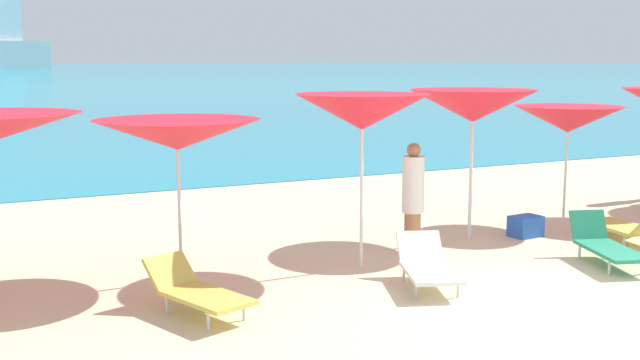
{
  "coord_description": "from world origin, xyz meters",
  "views": [
    {
      "loc": [
        -6.33,
        -6.37,
        2.87
      ],
      "look_at": [
        -1.57,
        3.23,
        1.2
      ],
      "focal_mm": 43.99,
      "sensor_mm": 36.0,
      "label": 1
    }
  ],
  "objects_px": {
    "umbrella_3": "(362,112)",
    "lounge_chair_3": "(197,290)",
    "umbrella_2": "(177,135)",
    "umbrella_5": "(568,119)",
    "lounge_chair_2": "(606,244)",
    "beachgoer_1": "(413,196)",
    "lounge_chair_1": "(628,226)",
    "cooler_box": "(526,226)",
    "lounge_chair_4": "(428,265)",
    "umbrella_4": "(473,106)"
  },
  "relations": [
    {
      "from": "umbrella_5",
      "to": "lounge_chair_4",
      "type": "bearing_deg",
      "value": -153.84
    },
    {
      "from": "umbrella_5",
      "to": "lounge_chair_1",
      "type": "relative_size",
      "value": 1.24
    },
    {
      "from": "lounge_chair_4",
      "to": "cooler_box",
      "type": "xyz_separation_m",
      "value": [
        3.02,
        1.63,
        -0.11
      ]
    },
    {
      "from": "umbrella_2",
      "to": "beachgoer_1",
      "type": "xyz_separation_m",
      "value": [
        3.45,
        -0.19,
        -1.03
      ]
    },
    {
      "from": "umbrella_4",
      "to": "umbrella_5",
      "type": "relative_size",
      "value": 1.16
    },
    {
      "from": "lounge_chair_2",
      "to": "lounge_chair_4",
      "type": "height_order",
      "value": "lounge_chair_2"
    },
    {
      "from": "lounge_chair_1",
      "to": "beachgoer_1",
      "type": "xyz_separation_m",
      "value": [
        -3.39,
        0.94,
        0.6
      ]
    },
    {
      "from": "umbrella_4",
      "to": "lounge_chair_1",
      "type": "relative_size",
      "value": 1.44
    },
    {
      "from": "umbrella_2",
      "to": "umbrella_5",
      "type": "bearing_deg",
      "value": 3.65
    },
    {
      "from": "lounge_chair_3",
      "to": "umbrella_3",
      "type": "bearing_deg",
      "value": 0.53
    },
    {
      "from": "lounge_chair_3",
      "to": "umbrella_5",
      "type": "bearing_deg",
      "value": -4.32
    },
    {
      "from": "umbrella_4",
      "to": "cooler_box",
      "type": "distance_m",
      "value": 2.19
    },
    {
      "from": "umbrella_5",
      "to": "lounge_chair_2",
      "type": "relative_size",
      "value": 1.33
    },
    {
      "from": "lounge_chair_4",
      "to": "lounge_chair_3",
      "type": "bearing_deg",
      "value": -163.05
    },
    {
      "from": "lounge_chair_2",
      "to": "lounge_chair_3",
      "type": "xyz_separation_m",
      "value": [
        -5.83,
        0.42,
        0.0
      ]
    },
    {
      "from": "umbrella_5",
      "to": "lounge_chair_4",
      "type": "distance_m",
      "value": 5.01
    },
    {
      "from": "lounge_chair_1",
      "to": "umbrella_3",
      "type": "bearing_deg",
      "value": 0.12
    },
    {
      "from": "lounge_chair_4",
      "to": "cooler_box",
      "type": "bearing_deg",
      "value": 49.52
    },
    {
      "from": "umbrella_2",
      "to": "lounge_chair_2",
      "type": "xyz_separation_m",
      "value": [
        5.59,
        -1.85,
        -1.62
      ]
    },
    {
      "from": "umbrella_5",
      "to": "lounge_chair_2",
      "type": "distance_m",
      "value": 3.11
    },
    {
      "from": "lounge_chair_3",
      "to": "cooler_box",
      "type": "bearing_deg",
      "value": -5.6
    },
    {
      "from": "umbrella_2",
      "to": "lounge_chair_2",
      "type": "relative_size",
      "value": 1.47
    },
    {
      "from": "lounge_chair_3",
      "to": "beachgoer_1",
      "type": "distance_m",
      "value": 3.94
    },
    {
      "from": "lounge_chair_1",
      "to": "umbrella_2",
      "type": "bearing_deg",
      "value": -1.2
    },
    {
      "from": "lounge_chair_1",
      "to": "lounge_chair_2",
      "type": "bearing_deg",
      "value": 38.45
    },
    {
      "from": "umbrella_4",
      "to": "beachgoer_1",
      "type": "bearing_deg",
      "value": -163.06
    },
    {
      "from": "beachgoer_1",
      "to": "umbrella_2",
      "type": "bearing_deg",
      "value": -11.08
    },
    {
      "from": "umbrella_3",
      "to": "lounge_chair_3",
      "type": "xyz_separation_m",
      "value": [
        -2.65,
        -0.93,
        -1.87
      ]
    },
    {
      "from": "lounge_chair_1",
      "to": "lounge_chair_2",
      "type": "xyz_separation_m",
      "value": [
        -1.25,
        -0.73,
        0.01
      ]
    },
    {
      "from": "umbrella_3",
      "to": "lounge_chair_4",
      "type": "relative_size",
      "value": 1.6
    },
    {
      "from": "beachgoer_1",
      "to": "lounge_chair_3",
      "type": "bearing_deg",
      "value": 10.71
    },
    {
      "from": "umbrella_3",
      "to": "cooler_box",
      "type": "relative_size",
      "value": 4.8
    },
    {
      "from": "umbrella_2",
      "to": "umbrella_3",
      "type": "distance_m",
      "value": 2.47
    },
    {
      "from": "lounge_chair_1",
      "to": "lounge_chair_3",
      "type": "bearing_deg",
      "value": 10.66
    },
    {
      "from": "umbrella_5",
      "to": "lounge_chair_3",
      "type": "height_order",
      "value": "umbrella_5"
    },
    {
      "from": "umbrella_5",
      "to": "umbrella_4",
      "type": "bearing_deg",
      "value": -174.19
    },
    {
      "from": "lounge_chair_2",
      "to": "lounge_chair_3",
      "type": "distance_m",
      "value": 5.85
    },
    {
      "from": "umbrella_3",
      "to": "umbrella_5",
      "type": "bearing_deg",
      "value": 11.65
    },
    {
      "from": "lounge_chair_3",
      "to": "umbrella_2",
      "type": "bearing_deg",
      "value": 61.52
    },
    {
      "from": "umbrella_2",
      "to": "cooler_box",
      "type": "distance_m",
      "value": 6.0
    },
    {
      "from": "umbrella_5",
      "to": "lounge_chair_1",
      "type": "xyz_separation_m",
      "value": [
        -0.16,
        -1.57,
        -1.56
      ]
    },
    {
      "from": "umbrella_2",
      "to": "lounge_chair_1",
      "type": "distance_m",
      "value": 7.12
    },
    {
      "from": "lounge_chair_4",
      "to": "umbrella_3",
      "type": "bearing_deg",
      "value": 126.64
    },
    {
      "from": "umbrella_5",
      "to": "beachgoer_1",
      "type": "bearing_deg",
      "value": -169.86
    },
    {
      "from": "umbrella_2",
      "to": "umbrella_5",
      "type": "distance_m",
      "value": 7.01
    },
    {
      "from": "umbrella_2",
      "to": "lounge_chair_2",
      "type": "distance_m",
      "value": 6.11
    },
    {
      "from": "umbrella_2",
      "to": "lounge_chair_1",
      "type": "relative_size",
      "value": 1.38
    },
    {
      "from": "lounge_chair_1",
      "to": "lounge_chair_4",
      "type": "height_order",
      "value": "lounge_chair_1"
    },
    {
      "from": "umbrella_5",
      "to": "lounge_chair_1",
      "type": "height_order",
      "value": "umbrella_5"
    },
    {
      "from": "umbrella_3",
      "to": "beachgoer_1",
      "type": "height_order",
      "value": "umbrella_3"
    }
  ]
}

